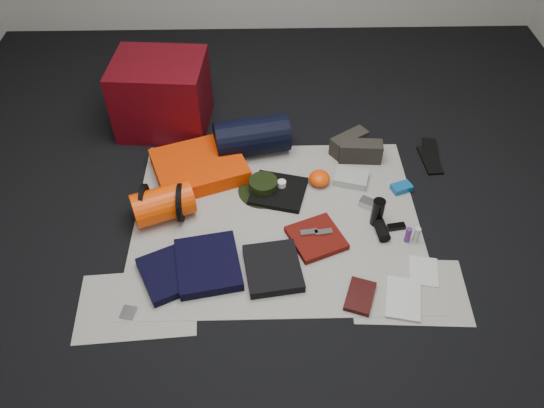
{
  "coord_description": "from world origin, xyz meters",
  "views": [
    {
      "loc": [
        -0.07,
        -2.03,
        2.21
      ],
      "look_at": [
        -0.03,
        0.03,
        0.1
      ],
      "focal_mm": 35.0,
      "sensor_mm": 36.0,
      "label": 1
    }
  ],
  "objects_px": {
    "navy_duffel": "(252,137)",
    "red_cabinet": "(162,95)",
    "sleeping_pad": "(199,166)",
    "stuff_sack": "(163,204)",
    "compact_camera": "(369,204)",
    "paperback_book": "(360,296)",
    "water_bottle": "(378,212)"
  },
  "relations": [
    {
      "from": "red_cabinet",
      "to": "compact_camera",
      "type": "bearing_deg",
      "value": -28.42
    },
    {
      "from": "sleeping_pad",
      "to": "navy_duffel",
      "type": "relative_size",
      "value": 1.14
    },
    {
      "from": "red_cabinet",
      "to": "stuff_sack",
      "type": "height_order",
      "value": "red_cabinet"
    },
    {
      "from": "water_bottle",
      "to": "paperback_book",
      "type": "bearing_deg",
      "value": -107.57
    },
    {
      "from": "sleeping_pad",
      "to": "compact_camera",
      "type": "distance_m",
      "value": 1.04
    },
    {
      "from": "red_cabinet",
      "to": "sleeping_pad",
      "type": "xyz_separation_m",
      "value": [
        0.26,
        -0.5,
        -0.19
      ]
    },
    {
      "from": "navy_duffel",
      "to": "red_cabinet",
      "type": "bearing_deg",
      "value": 140.48
    },
    {
      "from": "stuff_sack",
      "to": "navy_duffel",
      "type": "distance_m",
      "value": 0.75
    },
    {
      "from": "sleeping_pad",
      "to": "water_bottle",
      "type": "height_order",
      "value": "water_bottle"
    },
    {
      "from": "red_cabinet",
      "to": "navy_duffel",
      "type": "relative_size",
      "value": 1.24
    },
    {
      "from": "sleeping_pad",
      "to": "compact_camera",
      "type": "relative_size",
      "value": 5.05
    },
    {
      "from": "sleeping_pad",
      "to": "red_cabinet",
      "type": "bearing_deg",
      "value": 117.58
    },
    {
      "from": "sleeping_pad",
      "to": "compact_camera",
      "type": "xyz_separation_m",
      "value": [
        0.99,
        -0.32,
        -0.03
      ]
    },
    {
      "from": "stuff_sack",
      "to": "red_cabinet",
      "type": "bearing_deg",
      "value": 96.0
    },
    {
      "from": "water_bottle",
      "to": "paperback_book",
      "type": "distance_m",
      "value": 0.53
    },
    {
      "from": "compact_camera",
      "to": "water_bottle",
      "type": "bearing_deg",
      "value": -47.72
    },
    {
      "from": "water_bottle",
      "to": "paperback_book",
      "type": "height_order",
      "value": "water_bottle"
    },
    {
      "from": "compact_camera",
      "to": "red_cabinet",
      "type": "bearing_deg",
      "value": 179.58
    },
    {
      "from": "red_cabinet",
      "to": "navy_duffel",
      "type": "bearing_deg",
      "value": -23.23
    },
    {
      "from": "stuff_sack",
      "to": "sleeping_pad",
      "type": "bearing_deg",
      "value": 64.99
    },
    {
      "from": "sleeping_pad",
      "to": "navy_duffel",
      "type": "distance_m",
      "value": 0.38
    },
    {
      "from": "navy_duffel",
      "to": "paperback_book",
      "type": "bearing_deg",
      "value": -76.43
    },
    {
      "from": "paperback_book",
      "to": "sleeping_pad",
      "type": "bearing_deg",
      "value": 152.2
    },
    {
      "from": "water_bottle",
      "to": "paperback_book",
      "type": "xyz_separation_m",
      "value": [
        -0.16,
        -0.5,
        -0.07
      ]
    },
    {
      "from": "navy_duffel",
      "to": "compact_camera",
      "type": "distance_m",
      "value": 0.85
    },
    {
      "from": "navy_duffel",
      "to": "water_bottle",
      "type": "xyz_separation_m",
      "value": [
        0.69,
        -0.64,
        -0.03
      ]
    },
    {
      "from": "sleeping_pad",
      "to": "stuff_sack",
      "type": "height_order",
      "value": "stuff_sack"
    },
    {
      "from": "navy_duffel",
      "to": "compact_camera",
      "type": "relative_size",
      "value": 4.41
    },
    {
      "from": "sleeping_pad",
      "to": "compact_camera",
      "type": "bearing_deg",
      "value": -17.63
    },
    {
      "from": "stuff_sack",
      "to": "navy_duffel",
      "type": "relative_size",
      "value": 0.72
    },
    {
      "from": "sleeping_pad",
      "to": "stuff_sack",
      "type": "distance_m",
      "value": 0.41
    },
    {
      "from": "water_bottle",
      "to": "red_cabinet",
      "type": "bearing_deg",
      "value": 143.49
    }
  ]
}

